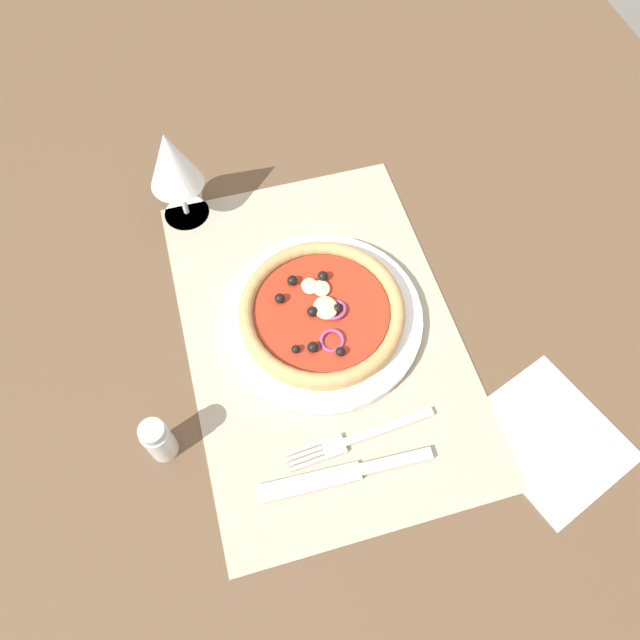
{
  "coord_description": "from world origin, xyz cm",
  "views": [
    {
      "loc": [
        -33.78,
        9.52,
        66.38
      ],
      "look_at": [
        0.48,
        0.0,
        2.63
      ],
      "focal_mm": 33.06,
      "sensor_mm": 36.0,
      "label": 1
    }
  ],
  "objects": [
    {
      "name": "napkin",
      "position": [
        -20.37,
        -21.98,
        0.18
      ],
      "size": [
        19.65,
        18.7,
        0.36
      ],
      "primitive_type": "cube",
      "rotation": [
        0.0,
        0.0,
        0.35
      ],
      "color": "white",
      "rests_on": "ground_plane"
    },
    {
      "name": "fork",
      "position": [
        -14.64,
        0.26,
        0.62
      ],
      "size": [
        2.91,
        18.06,
        0.44
      ],
      "rotation": [
        0.0,
        0.0,
        1.65
      ],
      "color": "silver",
      "rests_on": "placemat"
    },
    {
      "name": "plate",
      "position": [
        1.61,
        -0.54,
        1.02
      ],
      "size": [
        25.66,
        25.66,
        1.23
      ],
      "primitive_type": "cylinder",
      "color": "white",
      "rests_on": "placemat"
    },
    {
      "name": "pizza",
      "position": [
        1.61,
        -0.53,
        2.72
      ],
      "size": [
        20.85,
        20.85,
        2.63
      ],
      "color": "tan",
      "rests_on": "plate"
    },
    {
      "name": "knife",
      "position": [
        -18.15,
        2.35,
        0.65
      ],
      "size": [
        2.43,
        20.05,
        0.62
      ],
      "rotation": [
        0.0,
        0.0,
        1.53
      ],
      "color": "silver",
      "rests_on": "placemat"
    },
    {
      "name": "placemat",
      "position": [
        0.0,
        0.0,
        0.2
      ],
      "size": [
        50.75,
        33.86,
        0.4
      ],
      "primitive_type": "cube",
      "color": "#A39984",
      "rests_on": "ground_plane"
    },
    {
      "name": "ground_plane",
      "position": [
        0.0,
        0.0,
        -1.2
      ],
      "size": [
        190.0,
        140.0,
        2.4
      ],
      "primitive_type": "cube",
      "color": "brown"
    },
    {
      "name": "wine_glass",
      "position": [
        23.9,
        13.3,
        10.21
      ],
      "size": [
        7.2,
        7.2,
        14.9
      ],
      "color": "silver",
      "rests_on": "ground_plane"
    },
    {
      "name": "pepper_shaker",
      "position": [
        -9.69,
        21.34,
        3.25
      ],
      "size": [
        3.2,
        3.2,
        6.7
      ],
      "color": "silver",
      "rests_on": "ground_plane"
    }
  ]
}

